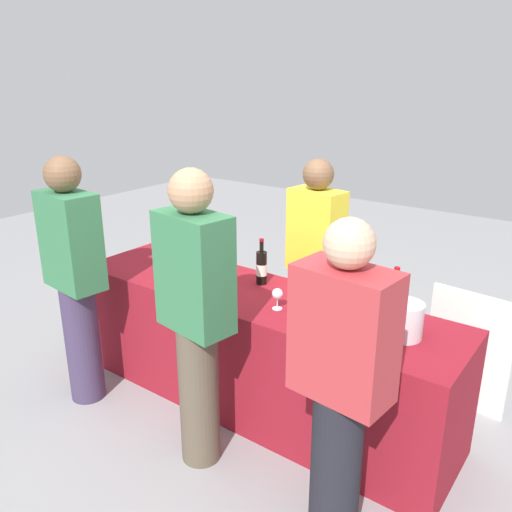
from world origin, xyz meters
The scene contains 19 objects.
ground_plane centered at (0.00, 0.00, 0.00)m, with size 12.00×12.00×0.00m, color gray.
tasting_table centered at (0.00, 0.00, 0.40)m, with size 2.62×0.68×0.80m, color maroon.
wine_bottle_0 centered at (-0.89, 0.09, 0.90)m, with size 0.08×0.08×0.30m.
wine_bottle_1 centered at (-0.41, 0.16, 0.92)m, with size 0.08×0.08×0.33m.
wine_bottle_2 centered at (-0.07, 0.16, 0.91)m, with size 0.07×0.07×0.31m.
wine_bottle_3 centered at (0.75, 0.13, 0.91)m, with size 0.06×0.06×0.31m.
wine_bottle_4 centered at (0.85, 0.12, 0.91)m, with size 0.08×0.08×0.33m.
wine_glass_0 centered at (-0.23, -0.11, 0.90)m, with size 0.07×0.07×0.15m.
wine_glass_1 centered at (0.23, -0.11, 0.89)m, with size 0.06×0.06×0.13m.
wine_glass_2 centered at (0.39, -0.12, 0.90)m, with size 0.07×0.07×0.14m.
wine_glass_3 centered at (0.49, -0.15, 0.89)m, with size 0.08×0.08×0.14m.
wine_glass_4 centered at (0.63, -0.13, 0.91)m, with size 0.07×0.07×0.15m.
wine_glass_5 centered at (0.91, -0.06, 0.89)m, with size 0.07×0.07×0.13m.
ice_bucket centered at (0.95, 0.00, 0.89)m, with size 0.21×0.21×0.19m, color silver.
server_pouring centered at (0.06, 0.62, 0.85)m, with size 0.40×0.26×1.57m.
guest_0 centered at (-0.97, -0.62, 0.89)m, with size 0.43×0.27×1.65m.
guest_1 centered at (0.06, -0.61, 0.91)m, with size 0.43×0.28×1.68m.
guest_2 centered at (0.93, -0.64, 0.84)m, with size 0.45×0.27×1.57m.
menu_board centered at (1.12, 0.80, 0.40)m, with size 0.54×0.03×0.80m, color white.
Camera 1 is at (1.80, -2.43, 2.10)m, focal length 36.74 mm.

